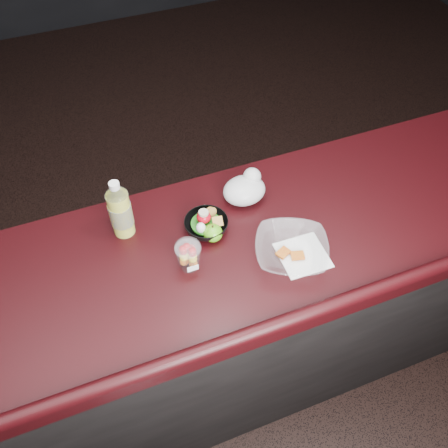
{
  "coord_description": "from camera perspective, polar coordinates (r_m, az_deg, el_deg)",
  "views": [
    {
      "loc": [
        -0.36,
        -0.69,
        2.39
      ],
      "look_at": [
        0.03,
        0.33,
        1.1
      ],
      "focal_mm": 40.0,
      "sensor_mm": 36.0,
      "label": 1
    }
  ],
  "objects": [
    {
      "name": "lemonade_bottle",
      "position": [
        1.74,
        -11.74,
        1.34
      ],
      "size": [
        0.08,
        0.08,
        0.24
      ],
      "color": "gold",
      "rests_on": "counter"
    },
    {
      "name": "paper_napkin",
      "position": [
        1.73,
        8.99,
        -3.55
      ],
      "size": [
        0.16,
        0.16,
        0.0
      ],
      "primitive_type": "cube",
      "rotation": [
        0.0,
        0.0,
        -0.03
      ],
      "color": "white",
      "rests_on": "counter"
    },
    {
      "name": "green_apple",
      "position": [
        1.73,
        -1.29,
        -1.03
      ],
      "size": [
        0.07,
        0.07,
        0.07
      ],
      "color": "#40780D",
      "rests_on": "counter"
    },
    {
      "name": "takeout_bowl",
      "position": [
        1.7,
        7.69,
        -3.0
      ],
      "size": [
        0.33,
        0.33,
        0.06
      ],
      "rotation": [
        0.0,
        0.0,
        -0.42
      ],
      "color": "silver",
      "rests_on": "counter"
    },
    {
      "name": "snack_bowl",
      "position": [
        1.76,
        -2.09,
        -0.07
      ],
      "size": [
        0.2,
        0.2,
        0.09
      ],
      "rotation": [
        0.0,
        0.0,
        -0.4
      ],
      "color": "black",
      "rests_on": "counter"
    },
    {
      "name": "fruit_cup",
      "position": [
        1.64,
        -4.09,
        -3.51
      ],
      "size": [
        0.09,
        0.09,
        0.13
      ],
      "color": "white",
      "rests_on": "counter"
    },
    {
      "name": "ground",
      "position": [
        2.52,
        2.18,
        -22.3
      ],
      "size": [
        8.0,
        8.0,
        0.0
      ],
      "primitive_type": "plane",
      "color": "black",
      "rests_on": "ground"
    },
    {
      "name": "plastic_bag",
      "position": [
        1.85,
        2.45,
        4.06
      ],
      "size": [
        0.16,
        0.13,
        0.12
      ],
      "color": "silver",
      "rests_on": "counter"
    },
    {
      "name": "counter",
      "position": [
        2.16,
        -0.54,
        -10.98
      ],
      "size": [
        4.06,
        0.71,
        1.02
      ],
      "color": "black",
      "rests_on": "ground"
    },
    {
      "name": "room_shell",
      "position": [
        0.96,
        5.45,
        13.75
      ],
      "size": [
        8.0,
        8.0,
        8.0
      ],
      "color": "black",
      "rests_on": "ground"
    }
  ]
}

